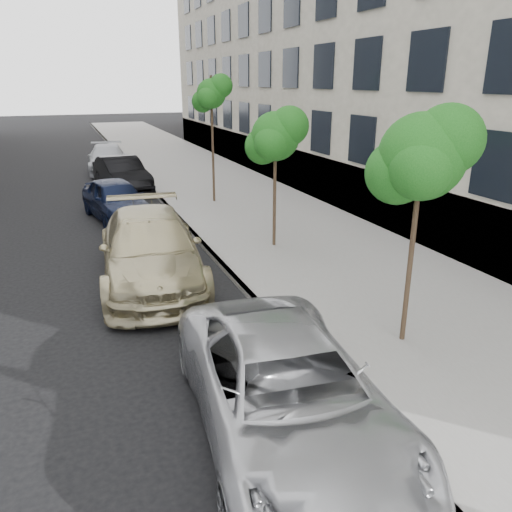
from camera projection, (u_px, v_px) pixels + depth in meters
ground at (288, 428)px, 7.62m from camera, size 160.00×160.00×0.00m
sidewalk at (186, 167)px, 30.16m from camera, size 6.40×72.00×0.14m
curb at (134, 170)px, 29.09m from camera, size 0.15×72.00×0.14m
tree_near at (423, 156)px, 8.80m from camera, size 1.86×1.66×4.54m
tree_mid at (276, 136)px, 14.60m from camera, size 1.76×1.56×4.21m
tree_far at (212, 94)px, 19.97m from camera, size 1.56×1.36×5.16m
minivan at (286, 391)px, 7.22m from camera, size 3.13×5.82×1.55m
suv at (150, 249)px, 12.95m from camera, size 3.11×6.36×1.78m
sedan_blue at (116, 199)px, 18.88m from camera, size 2.57×4.77×1.54m
sedan_black at (122, 174)px, 23.81m from camera, size 2.39×5.05×1.60m
sedan_rear at (108, 159)px, 28.77m from camera, size 2.57×5.43×1.53m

